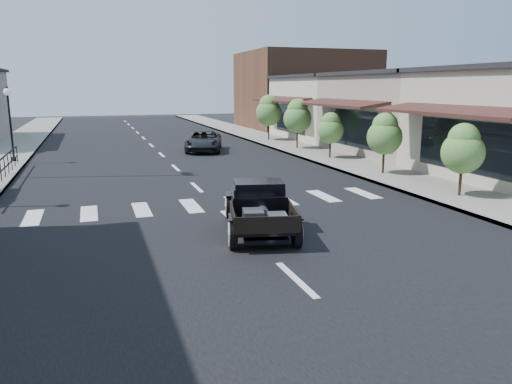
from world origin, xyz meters
name	(u,v)px	position (x,y,z in m)	size (l,w,h in m)	color
ground	(251,239)	(0.00, 0.00, 0.00)	(120.00, 120.00, 0.00)	black
road	(167,160)	(0.00, 15.00, 0.01)	(14.00, 80.00, 0.02)	black
road_markings	(183,175)	(0.00, 10.00, 0.00)	(12.00, 60.00, 0.06)	silver
sidewalk_right	(311,152)	(8.50, 15.00, 0.07)	(3.00, 80.00, 0.15)	gray
storefront_mid	(428,115)	(15.00, 13.00, 2.25)	(10.00, 9.00, 4.50)	gray
storefront_far	(352,109)	(15.00, 22.00, 2.25)	(10.00, 9.00, 4.50)	beige
far_building_right	(305,91)	(15.50, 32.00, 3.50)	(11.00, 10.00, 7.00)	brown
railing	(1,169)	(-7.30, 10.00, 0.65)	(0.08, 10.00, 1.00)	black
lamp_post_c	(10,124)	(-7.60, 16.00, 2.03)	(0.36, 0.36, 3.77)	black
small_tree_a	(462,161)	(8.30, 2.11, 1.36)	(1.45, 1.45, 2.42)	#4F7B38
small_tree_b	(384,144)	(8.30, 6.96, 1.42)	(1.52, 1.52, 2.53)	#4F7B38
small_tree_c	(330,136)	(8.30, 12.13, 1.31)	(1.39, 1.39, 2.31)	#4F7B38
small_tree_d	(297,124)	(8.30, 16.63, 1.59)	(1.73, 1.73, 2.89)	#4F7B38
small_tree_e	(269,118)	(8.30, 21.85, 1.68)	(1.83, 1.83, 3.05)	#4F7B38
hotrod_pickup	(259,207)	(0.39, 0.51, 0.70)	(1.89, 4.06, 1.41)	black
second_car	(204,141)	(2.69, 17.86, 0.62)	(2.05, 4.44, 1.23)	black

